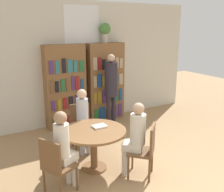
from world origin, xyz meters
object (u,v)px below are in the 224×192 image
object	(u,v)px
flower_vase	(105,30)
chair_near_camera	(56,164)
seated_reader_back	(64,146)
reading_table	(94,137)
bookshelf_left	(65,87)
bookshelf_right	(105,82)
chair_left_side	(81,124)
seated_reader_right	(135,135)
chair_far_side	(146,148)
librarian_standing	(111,83)
seated_reader_left	(83,118)

from	to	relation	value
flower_vase	chair_near_camera	size ratio (longest dim) A/B	0.54
seated_reader_back	reading_table	bearing A→B (deg)	90.00
bookshelf_left	bookshelf_right	xyz separation A→B (m)	(1.09, -0.00, -0.00)
flower_vase	chair_left_side	xyz separation A→B (m)	(-1.25, -1.27, -1.80)
bookshelf_right	seated_reader_right	world-z (taller)	bookshelf_right
bookshelf_right	chair_near_camera	distance (m)	3.40
bookshelf_left	seated_reader_right	bearing A→B (deg)	-85.75
bookshelf_left	chair_left_side	size ratio (longest dim) A/B	2.22
bookshelf_right	seated_reader_back	world-z (taller)	bookshelf_right
bookshelf_left	bookshelf_right	distance (m)	1.09
chair_near_camera	chair_left_side	world-z (taller)	same
chair_left_side	bookshelf_left	bearing A→B (deg)	-87.65
chair_left_side	chair_far_side	bearing A→B (deg)	117.00
reading_table	librarian_standing	world-z (taller)	librarian_standing
bookshelf_left	chair_left_side	distance (m)	1.37
seated_reader_right	seated_reader_back	world-z (taller)	seated_reader_back
reading_table	chair_near_camera	world-z (taller)	chair_near_camera
bookshelf_right	flower_vase	distance (m)	1.31
seated_reader_left	seated_reader_right	distance (m)	1.26
flower_vase	seated_reader_right	world-z (taller)	flower_vase
seated_reader_left	seated_reader_back	distance (m)	1.26
flower_vase	chair_near_camera	bearing A→B (deg)	-130.69
seated_reader_right	bookshelf_right	bearing A→B (deg)	26.74
bookshelf_left	seated_reader_left	distance (m)	1.50
bookshelf_left	flower_vase	distance (m)	1.71
chair_left_side	chair_far_side	distance (m)	1.59
chair_left_side	seated_reader_right	bearing A→B (deg)	113.69
bookshelf_right	seated_reader_back	size ratio (longest dim) A/B	1.59
bookshelf_right	chair_far_side	distance (m)	2.93
reading_table	seated_reader_right	world-z (taller)	seated_reader_right
flower_vase	seated_reader_right	distance (m)	3.23
chair_near_camera	seated_reader_left	bearing A→B (deg)	113.60
bookshelf_right	reading_table	bearing A→B (deg)	-122.97
seated_reader_left	seated_reader_right	size ratio (longest dim) A/B	1.00
bookshelf_left	chair_far_side	world-z (taller)	bookshelf_left
reading_table	chair_far_side	size ratio (longest dim) A/B	1.23
chair_left_side	chair_far_side	xyz separation A→B (m)	(0.48, -1.52, 0.00)
chair_near_camera	chair_far_side	distance (m)	1.44
chair_far_side	seated_reader_right	xyz separation A→B (m)	(-0.13, 0.13, 0.21)
chair_left_side	librarian_standing	world-z (taller)	librarian_standing
chair_near_camera	seated_reader_back	world-z (taller)	seated_reader_back
bookshelf_right	chair_near_camera	xyz separation A→B (m)	(-2.19, -2.55, -0.49)
seated_reader_back	librarian_standing	size ratio (longest dim) A/B	0.71
bookshelf_left	chair_near_camera	size ratio (longest dim) A/B	2.22
seated_reader_right	seated_reader_left	bearing A→B (deg)	63.09
seated_reader_right	librarian_standing	size ratio (longest dim) A/B	0.71
seated_reader_right	reading_table	bearing A→B (deg)	90.00
librarian_standing	chair_near_camera	bearing A→B (deg)	-135.40
bookshelf_right	librarian_standing	world-z (taller)	bookshelf_right
seated_reader_left	bookshelf_left	bearing A→B (deg)	-87.95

